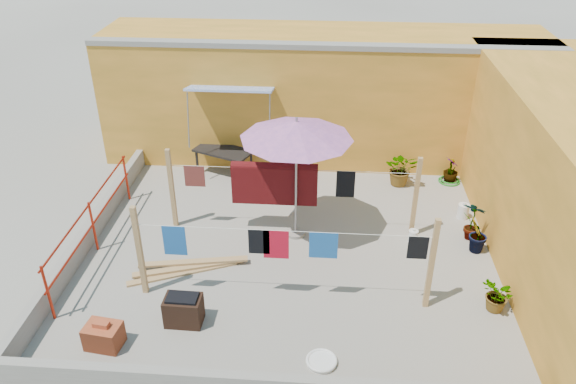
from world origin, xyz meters
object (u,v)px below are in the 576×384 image
Objects in this scene: patio_umbrella at (296,131)px; water_jug_b at (463,211)px; green_hose at (449,180)px; outdoor_table at (224,152)px; water_jug_a at (413,236)px; brazier at (184,310)px; brick_stack at (104,336)px; plant_back_a at (401,169)px; white_basin at (321,361)px.

patio_umbrella is 4.32m from water_jug_b.
green_hose is (-0.00, 1.64, -0.13)m from water_jug_b.
outdoor_table is at bearing 127.21° from patio_umbrella.
brazier is at bearing -146.94° from water_jug_a.
plant_back_a reaches higher than brick_stack.
patio_umbrella is at bearing -165.59° from water_jug_b.
plant_back_a is at bearing 51.34° from brazier.
water_jug_a is (5.27, 3.30, -0.07)m from brick_stack.
brazier is at bearing -128.66° from plant_back_a.
water_jug_b is (5.31, 3.69, -0.10)m from brazier.
brick_stack reaches higher than water_jug_b.
outdoor_table reaches higher than water_jug_b.
plant_back_a is at bearing 47.59° from brick_stack.
patio_umbrella is at bearing -135.44° from plant_back_a.
water_jug_a is at bearing 32.10° from brick_stack.
brazier reaches higher than brick_stack.
outdoor_table is 6.61m from white_basin.
plant_back_a is at bearing 130.72° from water_jug_b.
water_jug_b is (6.46, 4.31, -0.04)m from brick_stack.
patio_umbrella is 3.29m from water_jug_a.
outdoor_table is 2.59× the size of brick_stack.
brick_stack is at bearing -151.51° from brazier.
brick_stack reaches higher than white_basin.
green_hose is (1.19, 2.65, -0.10)m from water_jug_a.
plant_back_a reaches higher than green_hose.
water_jug_b is at bearing -90.00° from green_hose.
white_basin is at bearing -123.97° from water_jug_b.
brazier is 7.52m from green_hose.
outdoor_table is 3.19× the size of white_basin.
water_jug_a is at bearing 33.06° from brazier.
brazier is 1.26× the size of white_basin.
white_basin is 5.34m from water_jug_b.
patio_umbrella reaches higher than outdoor_table.
patio_umbrella is 4.24m from white_basin.
patio_umbrella is at bearing -52.79° from outdoor_table.
outdoor_table is 5.58m from green_hose.
water_jug_a is at bearing -1.90° from patio_umbrella.
plant_back_a reaches higher than outdoor_table.
water_jug_b is (3.61, 0.93, -2.20)m from patio_umbrella.
water_jug_b reaches higher than water_jug_a.
brazier is at bearing 28.49° from brick_stack.
outdoor_table is 5.12m from water_jug_a.
white_basin is (2.33, -0.74, -0.22)m from brazier.
green_hose is at bearing 63.82° from white_basin.
outdoor_table is at bearing 112.98° from white_basin.
white_basin is (0.62, -3.50, -2.32)m from patio_umbrella.
brazier reaches higher than white_basin.
water_jug_a reaches higher than green_hose.
patio_umbrella is 5.00m from green_hose.
white_basin is at bearing -67.02° from outdoor_table.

